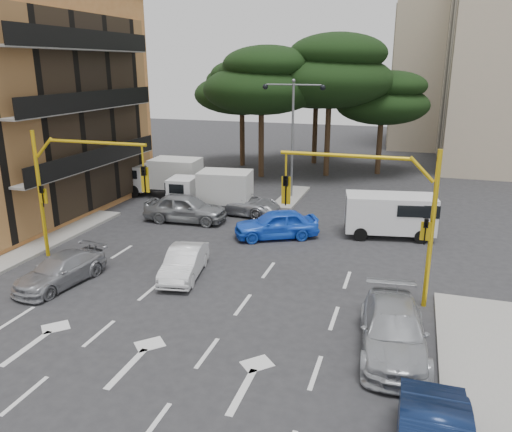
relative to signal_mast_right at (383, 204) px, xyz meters
The scene contains 20 objects.
ground 8.08m from the signal_mast_right, 163.69° to the right, with size 120.00×120.00×0.00m, color #28282B.
median_strip 16.03m from the signal_mast_right, 115.91° to the left, with size 1.40×6.00×0.15m, color gray.
apartment_beige_far 42.69m from the signal_mast_right, 81.67° to the left, with size 16.20×12.15×16.70m.
pine_left_near 22.98m from the signal_mast_right, 118.29° to the left, with size 9.15×9.15×10.23m.
pine_center 23.13m from the signal_mast_right, 104.66° to the left, with size 9.98×9.98×11.16m.
pine_left_far 27.79m from the signal_mast_right, 119.84° to the left, with size 8.32×8.32×9.30m.
pine_right 24.14m from the signal_mast_right, 94.17° to the left, with size 7.49×7.49×8.37m.
pine_back 28.30m from the signal_mast_right, 106.03° to the left, with size 9.15×9.15×10.23m.
signal_mast_right is the anchor object (origin of this frame).
signal_mast_left 13.61m from the signal_mast_right, behind, with size 5.79×0.37×6.00m.
street_lamp_center 15.65m from the signal_mast_right, 115.91° to the left, with size 4.16×0.36×7.77m.
car_white_hatch 8.72m from the signal_mast_right, behind, with size 1.35×3.87×1.28m, color silver.
car_blue_compact 8.71m from the signal_mast_right, 133.92° to the left, with size 1.77×4.41×1.50m, color blue.
car_silver_wagon 13.31m from the signal_mast_right, 168.89° to the right, with size 1.72×4.24×1.23m, color #94959B.
car_silver_cross_a 13.35m from the signal_mast_right, 132.80° to the left, with size 2.18×4.73×1.32m, color #A2A4AA.
car_silver_cross_b 13.75m from the signal_mast_right, 148.48° to the left, with size 1.93×4.80×1.63m, color gray.
car_silver_parked 4.83m from the signal_mast_right, 77.46° to the right, with size 2.05×5.05×1.47m, color #A2A4A9.
van_white 8.38m from the signal_mast_right, 89.93° to the left, with size 2.08×4.59×2.30m, color white, non-canonical shape.
box_truck_a 19.75m from the signal_mast_right, 142.18° to the left, with size 2.26×5.38×2.64m, color silver, non-canonical shape.
box_truck_b 14.68m from the signal_mast_right, 138.83° to the left, with size 2.18×5.20×2.56m, color white, non-canonical shape.
Camera 1 is at (7.69, -16.30, 8.83)m, focal length 35.00 mm.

